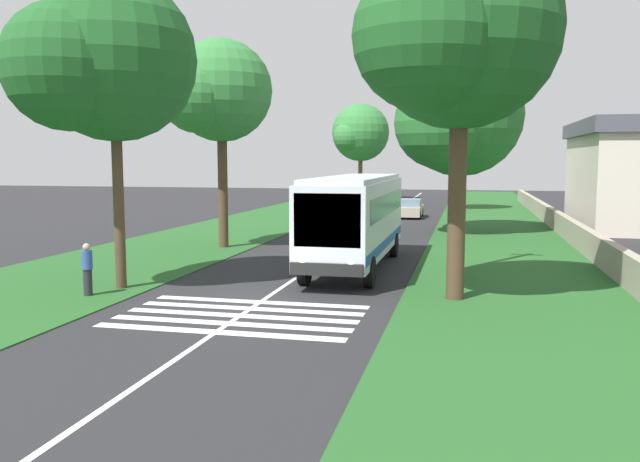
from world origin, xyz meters
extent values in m
plane|color=#262628|center=(0.00, 0.00, 0.00)|extent=(160.00, 160.00, 0.00)
cube|color=#235623|center=(15.00, 8.20, 0.02)|extent=(120.00, 8.00, 0.04)
cube|color=#235623|center=(15.00, -8.20, 0.02)|extent=(120.00, 8.00, 0.04)
cube|color=silver|center=(15.00, 0.00, 0.00)|extent=(110.00, 0.16, 0.01)
cube|color=silver|center=(7.50, -1.80, 2.10)|extent=(11.00, 2.50, 2.90)
cube|color=slate|center=(7.80, -1.80, 2.62)|extent=(9.68, 2.54, 0.85)
cube|color=slate|center=(2.04, -1.80, 2.45)|extent=(0.08, 2.20, 1.74)
cube|color=#1E4C9E|center=(7.50, -1.80, 1.10)|extent=(10.78, 2.53, 0.36)
cube|color=silver|center=(7.50, -1.80, 3.64)|extent=(10.56, 2.30, 0.18)
cube|color=black|center=(1.92, -1.80, 0.87)|extent=(0.16, 2.40, 0.40)
sphere|color=#F2EDCC|center=(1.98, -1.00, 1.00)|extent=(0.24, 0.24, 0.24)
sphere|color=#F2EDCC|center=(1.98, -2.60, 1.00)|extent=(0.24, 0.24, 0.24)
cylinder|color=black|center=(3.60, -0.65, 0.55)|extent=(1.10, 0.32, 1.10)
cylinder|color=black|center=(11.00, -0.65, 0.55)|extent=(1.10, 0.32, 1.10)
cylinder|color=black|center=(3.60, -2.95, 0.55)|extent=(1.10, 0.32, 1.10)
cylinder|color=black|center=(11.00, -2.95, 0.55)|extent=(1.10, 0.32, 1.10)
cube|color=silver|center=(-3.01, 0.00, 0.00)|extent=(0.45, 6.80, 0.01)
cube|color=silver|center=(-2.11, 0.00, 0.00)|extent=(0.45, 6.80, 0.01)
cube|color=silver|center=(-1.21, 0.00, 0.00)|extent=(0.45, 6.80, 0.01)
cube|color=silver|center=(-0.31, 0.00, 0.00)|extent=(0.45, 6.80, 0.01)
cube|color=silver|center=(0.59, 0.00, 0.00)|extent=(0.45, 6.80, 0.01)
cube|color=gray|center=(23.55, 1.98, 0.53)|extent=(4.30, 1.75, 0.70)
cube|color=slate|center=(23.45, 1.98, 1.15)|extent=(2.00, 1.61, 0.55)
cylinder|color=black|center=(22.20, 2.76, 0.32)|extent=(0.64, 0.22, 0.64)
cylinder|color=black|center=(24.90, 2.76, 0.32)|extent=(0.64, 0.22, 0.64)
cylinder|color=black|center=(22.20, 1.20, 0.32)|extent=(0.64, 0.22, 0.64)
cylinder|color=black|center=(24.90, 1.20, 0.32)|extent=(0.64, 0.22, 0.64)
cube|color=#B7A893|center=(31.66, -1.87, 0.53)|extent=(4.30, 1.75, 0.70)
cube|color=slate|center=(31.56, -1.87, 1.15)|extent=(2.00, 1.61, 0.55)
cylinder|color=black|center=(30.31, -1.09, 0.32)|extent=(0.64, 0.22, 0.64)
cylinder|color=black|center=(33.01, -1.09, 0.32)|extent=(0.64, 0.22, 0.64)
cylinder|color=black|center=(30.31, -2.65, 0.32)|extent=(0.64, 0.22, 0.64)
cylinder|color=black|center=(33.01, -2.65, 0.32)|extent=(0.64, 0.22, 0.64)
cube|color=gray|center=(41.29, 1.84, 0.53)|extent=(4.30, 1.75, 0.70)
cube|color=slate|center=(41.19, 1.84, 1.15)|extent=(2.00, 1.61, 0.55)
cylinder|color=black|center=(39.94, 2.62, 0.32)|extent=(0.64, 0.22, 0.64)
cylinder|color=black|center=(42.64, 2.62, 0.32)|extent=(0.64, 0.22, 0.64)
cylinder|color=black|center=(39.94, 1.06, 0.32)|extent=(0.64, 0.22, 0.64)
cylinder|color=black|center=(42.64, 1.06, 0.32)|extent=(0.64, 0.22, 0.64)
cube|color=#B7A893|center=(47.42, 1.83, 0.53)|extent=(4.30, 1.75, 0.70)
cube|color=slate|center=(47.32, 1.83, 1.15)|extent=(2.00, 1.61, 0.55)
cylinder|color=black|center=(46.07, 2.61, 0.32)|extent=(0.64, 0.22, 0.64)
cylinder|color=black|center=(48.77, 2.61, 0.32)|extent=(0.64, 0.22, 0.64)
cylinder|color=black|center=(46.07, 1.05, 0.32)|extent=(0.64, 0.22, 0.64)
cylinder|color=black|center=(48.77, 1.05, 0.32)|extent=(0.64, 0.22, 0.64)
cylinder|color=#4C3826|center=(12.14, 5.72, 3.22)|extent=(0.48, 0.48, 6.35)
sphere|color=#337A38|center=(12.14, 5.72, 7.76)|extent=(4.99, 4.99, 4.99)
sphere|color=#337A38|center=(13.64, 5.72, 7.39)|extent=(3.69, 3.69, 3.69)
sphere|color=#337A38|center=(10.89, 6.47, 7.39)|extent=(3.49, 3.49, 3.49)
cylinder|color=#4C3826|center=(1.51, 5.27, 3.12)|extent=(0.36, 0.36, 6.16)
sphere|color=#1E5623|center=(1.51, 5.27, 7.69)|extent=(5.44, 5.44, 5.44)
sphere|color=#1E5623|center=(3.14, 5.27, 7.28)|extent=(3.78, 3.78, 3.78)
sphere|color=#1E5623|center=(0.15, 6.09, 7.28)|extent=(4.04, 4.04, 4.04)
cylinder|color=brown|center=(52.71, 5.51, 2.86)|extent=(0.47, 0.47, 5.65)
sphere|color=#337A38|center=(52.71, 5.51, 7.42)|extent=(6.30, 6.30, 6.30)
sphere|color=#337A38|center=(54.59, 5.51, 6.95)|extent=(4.14, 4.14, 4.14)
sphere|color=#337A38|center=(51.13, 6.45, 6.95)|extent=(3.46, 3.46, 3.46)
cylinder|color=brown|center=(21.42, -5.65, 2.55)|extent=(0.47, 0.47, 5.02)
sphere|color=#286B2D|center=(21.42, -5.65, 7.07)|extent=(7.31, 7.31, 7.31)
sphere|color=#286B2D|center=(23.62, -5.65, 6.52)|extent=(5.07, 5.07, 5.07)
sphere|color=#286B2D|center=(19.60, -4.56, 6.52)|extent=(5.30, 5.30, 5.30)
cylinder|color=#4C3826|center=(2.27, -5.86, 3.34)|extent=(0.55, 0.55, 6.61)
sphere|color=#1E5623|center=(2.27, -5.86, 8.30)|extent=(6.02, 6.02, 6.02)
sphere|color=#1E5623|center=(4.08, -5.86, 7.85)|extent=(3.34, 3.34, 3.34)
sphere|color=#1E5623|center=(0.77, -4.95, 7.85)|extent=(4.28, 4.28, 4.28)
cylinder|color=brown|center=(40.48, -5.01, 2.47)|extent=(0.51, 0.51, 4.86)
sphere|color=#337A38|center=(40.48, -5.01, 6.31)|extent=(5.14, 5.14, 5.14)
sphere|color=#337A38|center=(42.02, -5.01, 5.93)|extent=(3.41, 3.41, 3.41)
sphere|color=#337A38|center=(39.19, -4.24, 5.93)|extent=(2.84, 2.84, 2.84)
cylinder|color=#473828|center=(7.36, -5.55, 4.47)|extent=(0.24, 0.24, 8.85)
cube|color=#3D3326|center=(7.36, -5.55, 8.29)|extent=(0.12, 1.40, 0.12)
cube|color=#9E937F|center=(20.00, -11.60, 0.64)|extent=(70.00, 0.40, 1.19)
cylinder|color=#26262D|center=(0.14, 5.66, 0.46)|extent=(0.28, 0.28, 0.85)
cylinder|color=#334C99|center=(0.14, 5.66, 1.19)|extent=(0.34, 0.34, 0.60)
sphere|color=tan|center=(0.14, 5.66, 1.61)|extent=(0.24, 0.24, 0.24)
camera|label=1|loc=(-18.14, -6.20, 4.36)|focal=36.33mm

